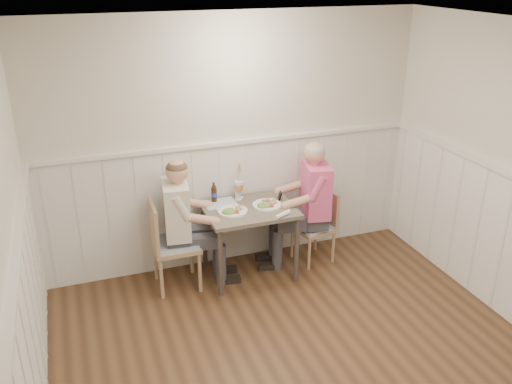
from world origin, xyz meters
TOP-DOWN VIEW (x-y plane):
  - room_shell at (0.00, 0.00)m, footprint 4.04×4.54m
  - wainscot at (0.00, 0.69)m, footprint 4.00×4.49m
  - dining_table at (0.04, 1.84)m, footprint 0.89×0.70m
  - chair_right at (0.82, 1.88)m, footprint 0.43×0.43m
  - chair_left at (-0.77, 1.87)m, footprint 0.45×0.45m
  - man_in_pink at (0.72, 1.85)m, footprint 0.70×0.50m
  - diner_cream at (-0.65, 1.88)m, footprint 0.66×0.46m
  - plate_man at (0.21, 1.81)m, footprint 0.29×0.29m
  - plate_diner at (-0.16, 1.79)m, footprint 0.30×0.30m
  - beer_glass_a at (0.03, 2.11)m, footprint 0.07×0.07m
  - beer_glass_b at (-0.00, 2.07)m, footprint 0.08×0.08m
  - beer_bottle at (-0.25, 2.10)m, footprint 0.06×0.06m
  - rolled_napkin at (0.27, 1.54)m, footprint 0.19×0.13m
  - grass_vase at (-0.01, 2.08)m, footprint 0.05×0.05m
  - gingham_mat at (-0.21, 2.03)m, footprint 0.32×0.26m

SIDE VIEW (x-z plane):
  - chair_right at x=0.82m, z-range 0.03..0.82m
  - chair_left at x=-0.77m, z-range 0.04..0.97m
  - diner_cream at x=-0.65m, z-range -0.11..1.24m
  - man_in_pink at x=0.72m, z-range -0.11..1.27m
  - dining_table at x=0.04m, z-range 0.27..1.02m
  - wainscot at x=0.00m, z-range 0.02..1.36m
  - gingham_mat at x=-0.21m, z-range 0.75..0.76m
  - rolled_napkin at x=0.27m, z-range 0.75..0.79m
  - plate_diner at x=-0.16m, z-range 0.74..0.81m
  - plate_man at x=0.21m, z-range 0.74..0.81m
  - beer_bottle at x=-0.25m, z-range 0.74..0.95m
  - beer_glass_a at x=0.03m, z-range 0.78..0.96m
  - beer_glass_b at x=0.00m, z-range 0.78..0.98m
  - grass_vase at x=-0.01m, z-range 0.73..1.15m
  - room_shell at x=0.00m, z-range 0.22..2.82m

